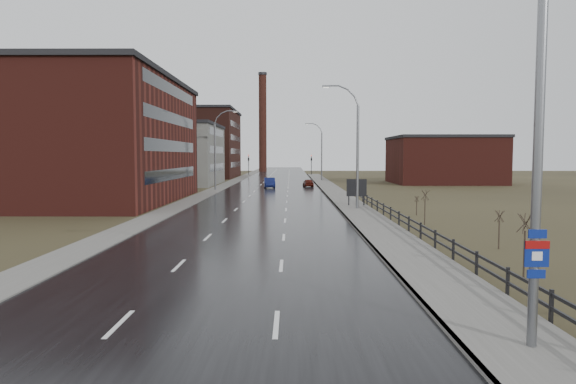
{
  "coord_description": "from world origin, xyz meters",
  "views": [
    {
      "loc": [
        2.72,
        -10.66,
        4.97
      ],
      "look_at": [
        2.57,
        17.17,
        3.0
      ],
      "focal_mm": 32.0,
      "sensor_mm": 36.0,
      "label": 1
    }
  ],
  "objects_px": {
    "car_near": "(270,183)",
    "car_far": "(308,183)",
    "billboard": "(357,189)",
    "streetlight_main": "(526,111)"
  },
  "relations": [
    {
      "from": "car_near",
      "to": "car_far",
      "type": "xyz_separation_m",
      "value": [
        6.03,
        2.19,
        -0.14
      ]
    },
    {
      "from": "car_far",
      "to": "billboard",
      "type": "bearing_deg",
      "value": 91.99
    },
    {
      "from": "billboard",
      "to": "car_near",
      "type": "bearing_deg",
      "value": 108.24
    },
    {
      "from": "billboard",
      "to": "car_near",
      "type": "relative_size",
      "value": 0.58
    },
    {
      "from": "streetlight_main",
      "to": "billboard",
      "type": "distance_m",
      "value": 37.12
    },
    {
      "from": "car_near",
      "to": "billboard",
      "type": "bearing_deg",
      "value": -75.98
    },
    {
      "from": "billboard",
      "to": "car_far",
      "type": "relative_size",
      "value": 0.73
    },
    {
      "from": "billboard",
      "to": "car_near",
      "type": "xyz_separation_m",
      "value": [
        -9.63,
        29.21,
        -1.02
      ]
    },
    {
      "from": "car_far",
      "to": "streetlight_main",
      "type": "bearing_deg",
      "value": 87.94
    },
    {
      "from": "car_near",
      "to": "streetlight_main",
      "type": "bearing_deg",
      "value": -86.47
    }
  ]
}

